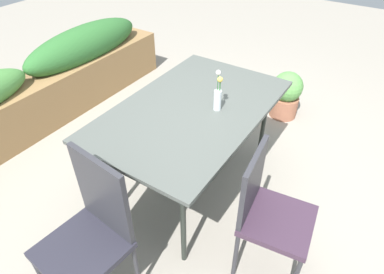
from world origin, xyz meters
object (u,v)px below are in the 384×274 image
flower_vase (218,95)px  potted_plant (286,94)px  dining_table (192,113)px  planter_box (32,92)px  chair_near_left (268,209)px  chair_end_left (91,230)px

flower_vase → potted_plant: flower_vase is taller
dining_table → planter_box: planter_box is taller
chair_near_left → dining_table: bearing=-121.6°
chair_near_left → flower_vase: size_ratio=3.05×
flower_vase → potted_plant: (1.35, -0.10, -0.63)m
flower_vase → potted_plant: size_ratio=0.59×
chair_end_left → planter_box: chair_end_left is taller
chair_end_left → planter_box: bearing=-20.7°
chair_near_left → chair_end_left: chair_end_left is taller
dining_table → planter_box: bearing=93.8°
potted_plant → chair_end_left: bearing=174.0°
flower_vase → dining_table: bearing=115.7°
flower_vase → potted_plant: bearing=-4.4°
planter_box → chair_end_left: bearing=-116.5°
dining_table → chair_near_left: (-0.35, -0.76, -0.21)m
chair_end_left → potted_plant: 2.48m
dining_table → chair_end_left: (-1.03, -0.01, -0.19)m
flower_vase → planter_box: flower_vase is taller
dining_table → chair_end_left: 1.05m
dining_table → planter_box: size_ratio=0.45×
dining_table → potted_plant: size_ratio=2.97×
chair_end_left → chair_near_left: bearing=-131.9°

